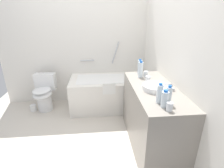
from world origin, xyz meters
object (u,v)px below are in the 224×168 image
at_px(water_bottle_1, 169,96).
at_px(drinking_glass_2, 146,74).
at_px(toilet, 44,93).
at_px(sink_faucet, 171,87).
at_px(water_bottle_2, 140,67).
at_px(water_bottle_0, 165,99).
at_px(water_bottle_4, 160,94).
at_px(sink_basin, 156,87).
at_px(bathtub, 109,92).
at_px(water_bottle_3, 141,70).
at_px(drinking_glass_1, 170,107).
at_px(drinking_glass_0, 148,79).
at_px(toilet_paper_roll, 33,108).

xyz_separation_m(water_bottle_1, drinking_glass_2, (0.01, 0.85, -0.05)).
relative_size(toilet, sink_faucet, 4.50).
relative_size(water_bottle_2, drinking_glass_2, 2.74).
bearing_deg(drinking_glass_2, water_bottle_0, -94.41).
relative_size(water_bottle_1, water_bottle_4, 0.95).
bearing_deg(sink_basin, water_bottle_4, -102.87).
xyz_separation_m(bathtub, water_bottle_3, (0.42, -0.70, 0.65)).
bearing_deg(water_bottle_2, water_bottle_4, -91.94).
height_order(bathtub, drinking_glass_1, bathtub).
xyz_separation_m(drinking_glass_1, drinking_glass_2, (0.05, 0.99, -0.00)).
height_order(bathtub, toilet, bathtub).
distance_m(sink_basin, water_bottle_4, 0.34).
height_order(water_bottle_1, water_bottle_4, water_bottle_4).
xyz_separation_m(water_bottle_0, drinking_glass_0, (0.04, 0.71, -0.05)).
xyz_separation_m(bathtub, water_bottle_0, (0.43, -1.60, 0.62)).
bearing_deg(water_bottle_2, water_bottle_0, -90.78).
bearing_deg(drinking_glass_1, water_bottle_0, 103.50).
height_order(sink_faucet, water_bottle_2, water_bottle_2).
relative_size(sink_basin, toilet_paper_roll, 2.69).
bearing_deg(drinking_glass_1, toilet, 134.48).
distance_m(water_bottle_3, toilet_paper_roll, 2.19).
distance_m(water_bottle_4, toilet_paper_roll, 2.55).
distance_m(sink_faucet, water_bottle_3, 0.55).
height_order(water_bottle_1, drinking_glass_1, water_bottle_1).
relative_size(bathtub, water_bottle_2, 6.24).
distance_m(sink_faucet, water_bottle_0, 0.49).
height_order(drinking_glass_1, toilet_paper_roll, drinking_glass_1).
bearing_deg(drinking_glass_2, water_bottle_1, -90.64).
bearing_deg(bathtub, toilet, 178.49).
xyz_separation_m(water_bottle_1, water_bottle_4, (-0.08, 0.04, 0.01)).
bearing_deg(drinking_glass_0, sink_faucet, -54.25).
xyz_separation_m(water_bottle_2, water_bottle_3, (-0.03, -0.17, 0.01)).
bearing_deg(toilet_paper_roll, bathtub, 1.25).
height_order(drinking_glass_0, drinking_glass_1, drinking_glass_1).
distance_m(sink_basin, water_bottle_1, 0.38).
bearing_deg(water_bottle_1, water_bottle_4, 151.50).
bearing_deg(toilet, drinking_glass_0, 64.45).
bearing_deg(toilet, water_bottle_1, 50.45).
height_order(water_bottle_3, toilet_paper_roll, water_bottle_3).
relative_size(water_bottle_3, drinking_glass_0, 3.23).
distance_m(water_bottle_2, drinking_glass_1, 1.14).
distance_m(drinking_glass_1, drinking_glass_2, 0.99).
bearing_deg(drinking_glass_1, sink_basin, 85.77).
distance_m(water_bottle_2, toilet_paper_roll, 2.17).
bearing_deg(sink_faucet, water_bottle_3, 119.05).
distance_m(water_bottle_0, toilet_paper_roll, 2.61).
bearing_deg(sink_faucet, water_bottle_2, 110.02).
xyz_separation_m(bathtub, sink_faucet, (0.68, -1.17, 0.57)).
height_order(sink_faucet, water_bottle_3, water_bottle_3).
relative_size(water_bottle_2, drinking_glass_0, 3.08).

